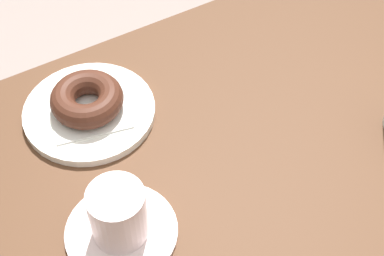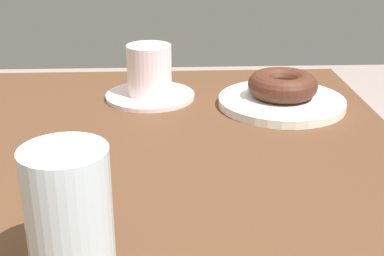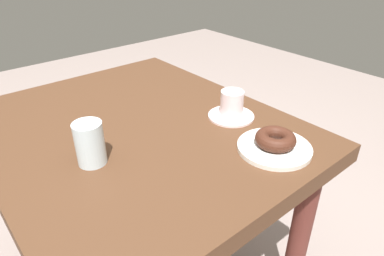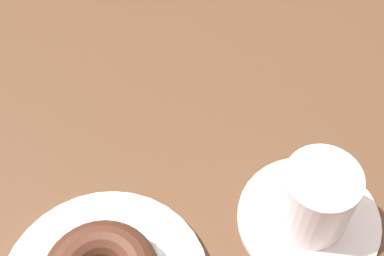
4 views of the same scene
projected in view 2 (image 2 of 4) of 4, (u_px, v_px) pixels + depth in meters
table at (27, 243)px, 0.67m from camera, size 1.00×0.83×0.73m
plate_chocolate_ring at (281, 102)px, 0.84m from camera, size 0.20×0.20×0.01m
napkin_chocolate_ring at (282, 97)px, 0.84m from camera, size 0.14×0.14×0.00m
donut_chocolate_ring at (283, 85)px, 0.83m from camera, size 0.11×0.11×0.04m
water_glass at (69, 211)px, 0.44m from camera, size 0.07×0.07×0.11m
coffee_cup at (150, 76)px, 0.87m from camera, size 0.15×0.15×0.09m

